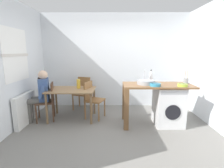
{
  "coord_description": "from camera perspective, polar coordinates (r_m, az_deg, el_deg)",
  "views": [
    {
      "loc": [
        -0.04,
        -3.27,
        1.62
      ],
      "look_at": [
        -0.07,
        0.45,
        0.9
      ],
      "focal_mm": 26.98,
      "sensor_mm": 36.0,
      "label": 1
    }
  ],
  "objects": [
    {
      "name": "bottle_tall_green",
      "position": [
        4.02,
        13.04,
        2.47
      ],
      "size": [
        0.08,
        0.08,
        0.29
      ],
      "color": "silver",
      "rests_on": "kitchen_counter"
    },
    {
      "name": "wall_window_side",
      "position": [
        3.9,
        -32.38,
        5.28
      ],
      "size": [
        0.12,
        3.8,
        2.7
      ],
      "color": "silver",
      "rests_on": "ground_plane"
    },
    {
      "name": "ground_plane",
      "position": [
        3.65,
        1.14,
        -15.47
      ],
      "size": [
        5.46,
        5.46,
        0.0
      ],
      "primitive_type": "plane",
      "color": "slate"
    },
    {
      "name": "chair_opposite",
      "position": [
        4.18,
        -6.74,
        -4.62
      ],
      "size": [
        0.51,
        0.51,
        0.9
      ],
      "rotation": [
        0.0,
        0.0,
        -1.92
      ],
      "color": "olive",
      "rests_on": "ground_plane"
    },
    {
      "name": "sink_basin",
      "position": [
        3.74,
        11.35,
        0.59
      ],
      "size": [
        0.38,
        0.38,
        0.09
      ],
      "primitive_type": "cylinder",
      "color": "#9EA0A5",
      "rests_on": "kitchen_counter"
    },
    {
      "name": "scissors",
      "position": [
        3.69,
        14.86,
        -0.33
      ],
      "size": [
        0.15,
        0.06,
        0.01
      ],
      "color": "#B2B2B7",
      "rests_on": "kitchen_counter"
    },
    {
      "name": "vase",
      "position": [
        4.18,
        -11.29,
        0.07
      ],
      "size": [
        0.09,
        0.09,
        0.22
      ],
      "primitive_type": "cylinder",
      "color": "gold",
      "rests_on": "dining_table"
    },
    {
      "name": "seated_person",
      "position": [
        4.27,
        -23.12,
        -2.85
      ],
      "size": [
        0.55,
        0.54,
        1.2
      ],
      "rotation": [
        0.0,
        0.0,
        1.84
      ],
      "color": "#595651",
      "rests_on": "ground_plane"
    },
    {
      "name": "kitchen_counter",
      "position": [
        3.79,
        12.01,
        -2.45
      ],
      "size": [
        1.5,
        0.68,
        0.92
      ],
      "color": "brown",
      "rests_on": "ground_plane"
    },
    {
      "name": "tap",
      "position": [
        3.9,
        10.91,
        2.44
      ],
      "size": [
        0.02,
        0.02,
        0.28
      ],
      "primitive_type": "cylinder",
      "color": "#B2B2B7",
      "rests_on": "kitchen_counter"
    },
    {
      "name": "mixing_bowl",
      "position": [
        3.58,
        14.45,
        -0.17
      ],
      "size": [
        0.22,
        0.22,
        0.06
      ],
      "color": "teal",
      "rests_on": "kitchen_counter"
    },
    {
      "name": "wall_back",
      "position": [
        5.03,
        0.96,
        7.81
      ],
      "size": [
        4.6,
        0.1,
        2.7
      ],
      "primitive_type": "cube",
      "color": "silver",
      "rests_on": "ground_plane"
    },
    {
      "name": "chair_spare_by_wall",
      "position": [
        4.9,
        -9.89,
        -2.4
      ],
      "size": [
        0.5,
        0.5,
        0.9
      ],
      "rotation": [
        0.0,
        0.0,
        2.84
      ],
      "color": "olive",
      "rests_on": "ground_plane"
    },
    {
      "name": "utensil_crock",
      "position": [
        4.04,
        23.75,
        1.0
      ],
      "size": [
        0.11,
        0.11,
        0.3
      ],
      "color": "gray",
      "rests_on": "kitchen_counter"
    },
    {
      "name": "dining_table",
      "position": [
        4.16,
        -13.49,
        -2.99
      ],
      "size": [
        1.1,
        0.76,
        0.74
      ],
      "color": "olive",
      "rests_on": "ground_plane"
    },
    {
      "name": "washing_machine",
      "position": [
        3.99,
        18.54,
        -7.02
      ],
      "size": [
        0.6,
        0.61,
        0.86
      ],
      "color": "white",
      "rests_on": "ground_plane"
    },
    {
      "name": "chair_person_seat",
      "position": [
        4.28,
        -20.83,
        -4.88
      ],
      "size": [
        0.49,
        0.49,
        0.9
      ],
      "rotation": [
        0.0,
        0.0,
        1.84
      ],
      "color": "#4C3323",
      "rests_on": "ground_plane"
    },
    {
      "name": "radiator",
      "position": [
        4.27,
        -27.39,
        -7.66
      ],
      "size": [
        0.1,
        0.8,
        0.7
      ],
      "primitive_type": "cube",
      "color": "white",
      "rests_on": "ground_plane"
    },
    {
      "name": "colander",
      "position": [
        3.74,
        22.78,
        -0.28
      ],
      "size": [
        0.2,
        0.2,
        0.06
      ],
      "color": "#A8C63D",
      "rests_on": "kitchen_counter"
    }
  ]
}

